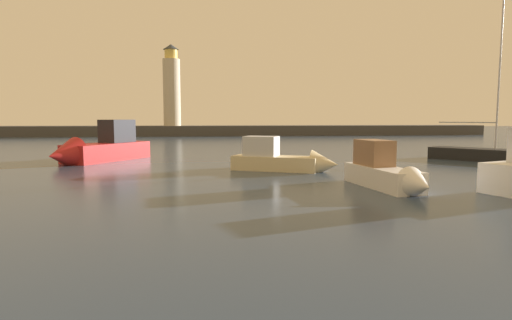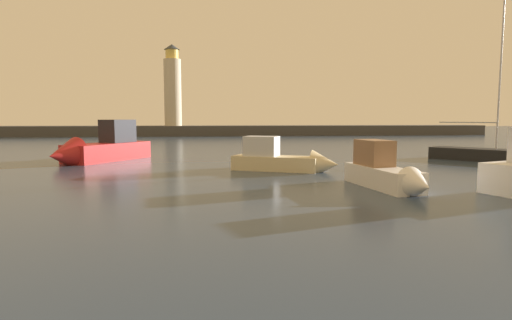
{
  "view_description": "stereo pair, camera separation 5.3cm",
  "coord_description": "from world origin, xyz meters",
  "px_view_note": "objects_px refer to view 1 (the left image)",
  "views": [
    {
      "loc": [
        -3.42,
        -0.76,
        3.09
      ],
      "look_at": [
        -1.18,
        18.03,
        1.18
      ],
      "focal_mm": 29.38,
      "sensor_mm": 36.0,
      "label": 1
    },
    {
      "loc": [
        -3.37,
        -0.77,
        3.09
      ],
      "look_at": [
        -1.18,
        18.03,
        1.18
      ],
      "focal_mm": 29.38,
      "sensor_mm": 36.0,
      "label": 2
    }
  ],
  "objects_px": {
    "motorboat_0": "(387,172)",
    "motorboat_4": "(285,160)",
    "motorboat_3": "(97,149)",
    "lighthouse": "(172,87)",
    "sailboat_moored": "(484,154)"
  },
  "relations": [
    {
      "from": "motorboat_0",
      "to": "motorboat_4",
      "type": "relative_size",
      "value": 0.9
    },
    {
      "from": "motorboat_3",
      "to": "sailboat_moored",
      "type": "height_order",
      "value": "sailboat_moored"
    },
    {
      "from": "lighthouse",
      "to": "motorboat_4",
      "type": "relative_size",
      "value": 2.19
    },
    {
      "from": "lighthouse",
      "to": "motorboat_4",
      "type": "distance_m",
      "value": 51.33
    },
    {
      "from": "lighthouse",
      "to": "sailboat_moored",
      "type": "xyz_separation_m",
      "value": [
        25.63,
        -45.85,
        -7.75
      ]
    },
    {
      "from": "lighthouse",
      "to": "motorboat_3",
      "type": "xyz_separation_m",
      "value": [
        -1.9,
        -43.08,
        -7.36
      ]
    },
    {
      "from": "motorboat_4",
      "to": "sailboat_moored",
      "type": "relative_size",
      "value": 0.56
    },
    {
      "from": "lighthouse",
      "to": "motorboat_0",
      "type": "bearing_deg",
      "value": -76.45
    },
    {
      "from": "lighthouse",
      "to": "motorboat_4",
      "type": "height_order",
      "value": "lighthouse"
    },
    {
      "from": "lighthouse",
      "to": "motorboat_4",
      "type": "xyz_separation_m",
      "value": [
        10.36,
        -49.69,
        -7.61
      ]
    },
    {
      "from": "motorboat_0",
      "to": "motorboat_4",
      "type": "height_order",
      "value": "motorboat_0"
    },
    {
      "from": "motorboat_4",
      "to": "sailboat_moored",
      "type": "distance_m",
      "value": 15.74
    },
    {
      "from": "motorboat_4",
      "to": "sailboat_moored",
      "type": "bearing_deg",
      "value": 14.11
    },
    {
      "from": "motorboat_0",
      "to": "motorboat_3",
      "type": "bearing_deg",
      "value": 139.3
    },
    {
      "from": "motorboat_3",
      "to": "motorboat_0",
      "type": "bearing_deg",
      "value": -40.7
    }
  ]
}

